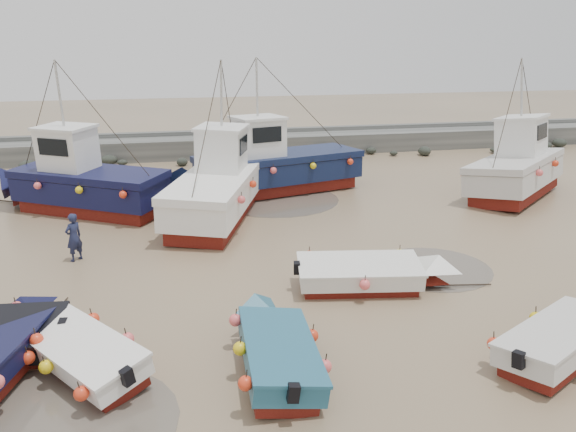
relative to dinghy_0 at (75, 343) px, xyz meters
name	(u,v)px	position (x,y,z in m)	size (l,w,h in m)	color
ground	(243,324)	(3.89, 1.13, -0.55)	(120.00, 120.00, 0.00)	#8C7457
seawall	(196,147)	(3.94, 23.12, 0.08)	(60.00, 4.92, 1.50)	slate
puddle_a	(43,429)	(-0.33, -2.17, -0.55)	(5.05, 5.05, 0.01)	#585045
puddle_b	(431,268)	(10.29, 3.53, -0.55)	(3.82, 3.82, 0.01)	#585045
puddle_d	(277,199)	(6.98, 12.52, -0.55)	(5.67, 5.67, 0.01)	#585045
dinghy_0	(75,343)	(0.00, 0.00, 0.00)	(4.04, 5.06, 1.43)	maroon
dinghy_2	(273,345)	(4.30, -0.99, 0.01)	(2.09, 5.57, 1.43)	maroon
dinghy_3	(570,333)	(11.07, -1.90, 0.00)	(5.51, 3.42, 1.43)	maroon
dinghy_5	(371,271)	(7.86, 2.51, 0.00)	(5.83, 2.48, 1.43)	maroon
cabin_boat_0	(78,180)	(-1.54, 12.43, 0.81)	(8.80, 6.03, 6.22)	maroon
cabin_boat_1	(219,184)	(4.22, 10.71, 0.77)	(5.25, 10.51, 6.22)	maroon
cabin_boat_2	(267,166)	(6.76, 13.75, 0.76)	(10.97, 5.07, 6.22)	maroon
cabin_boat_3	(523,166)	(18.36, 10.99, 0.82)	(8.12, 6.91, 6.22)	maroon
person	(77,260)	(-0.94, 6.61, -0.55)	(0.59, 0.39, 1.62)	#1B203D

